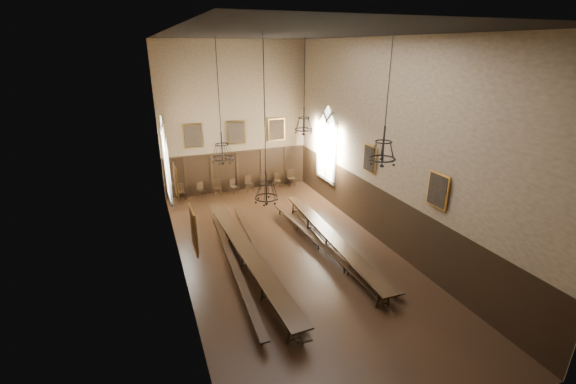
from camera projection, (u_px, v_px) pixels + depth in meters
floor at (290, 256)px, 16.84m from camera, size 9.00×18.00×0.02m
ceiling at (291, 34)px, 13.64m from camera, size 9.00×18.00×0.02m
wall_back at (235, 119)px, 23.09m from camera, size 9.00×0.02×9.00m
wall_front at (463, 274)px, 7.40m from camera, size 9.00×0.02×9.00m
wall_left at (173, 169)px, 13.71m from camera, size 0.02×18.00×9.00m
wall_right at (386, 147)px, 16.78m from camera, size 0.02×18.00×9.00m
wainscot_panelling at (290, 230)px, 16.40m from camera, size 9.00×18.00×2.50m
table_left at (247, 258)px, 15.89m from camera, size 1.18×10.57×0.82m
table_right at (330, 242)px, 17.27m from camera, size 1.03×9.61×0.75m
bench_left_outer at (232, 261)px, 15.90m from camera, size 0.74×10.25×0.46m
bench_left_inner at (262, 259)px, 16.05m from camera, size 0.85×10.49×0.47m
bench_right_inner at (318, 244)px, 17.30m from camera, size 0.89×9.28×0.42m
bench_right_outer at (341, 241)px, 17.60m from camera, size 0.35×9.11×0.41m
chair_0 at (181, 195)px, 23.00m from camera, size 0.46×0.46×0.94m
chair_1 at (202, 193)px, 23.38m from camera, size 0.50×0.50×0.91m
chair_2 at (218, 191)px, 23.67m from camera, size 0.45×0.45×0.95m
chair_3 at (234, 189)px, 24.03m from camera, size 0.49×0.49×0.87m
chair_4 at (249, 186)px, 24.36m from camera, size 0.48×0.48×0.98m
chair_5 at (263, 185)px, 24.72m from camera, size 0.51×0.51×0.91m
chair_6 at (277, 183)px, 25.08m from camera, size 0.49×0.49×0.88m
chair_7 at (291, 181)px, 25.36m from camera, size 0.45×0.45×1.01m
chandelier_back_left at (222, 151)px, 16.61m from camera, size 0.93×0.93×5.11m
chandelier_back_right at (304, 124)px, 18.14m from camera, size 0.85×0.85×4.24m
chandelier_front_left at (266, 186)px, 12.47m from camera, size 0.78×0.78×5.18m
chandelier_front_right at (383, 151)px, 13.33m from camera, size 0.94×0.94×4.24m
portrait_back_0 at (193, 136)px, 22.37m from camera, size 1.10×0.12×1.40m
portrait_back_1 at (236, 133)px, 23.26m from camera, size 1.10×0.12×1.40m
portrait_back_2 at (277, 130)px, 24.14m from camera, size 1.10×0.12×1.40m
portrait_left_0 at (176, 181)px, 14.91m from camera, size 0.12×1.00×1.30m
portrait_left_1 at (193, 230)px, 10.99m from camera, size 0.12×1.00×1.30m
portrait_right_0 at (370, 159)px, 17.89m from camera, size 0.12×1.00×1.30m
portrait_right_1 at (438, 190)px, 13.97m from camera, size 0.12×1.00×1.30m
window_right at (327, 144)px, 21.93m from camera, size 0.20×2.20×4.60m
window_left at (165, 159)px, 18.91m from camera, size 0.20×2.20×4.60m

